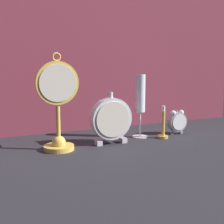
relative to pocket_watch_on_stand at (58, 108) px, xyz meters
The scene contains 7 objects.
ground_plane 0.26m from the pocket_watch_on_stand, 15.35° to the right, with size 4.00×4.00×0.00m, color #232328.
fabric_backdrop_drape 0.38m from the pocket_watch_on_stand, 52.38° to the left, with size 1.53×0.01×0.62m, color brown.
pocket_watch_on_stand is the anchor object (origin of this frame).
alarm_clock_twin_bell 0.52m from the pocket_watch_on_stand, ahead, with size 0.08×0.03×0.10m.
mantel_clock_silver 0.20m from the pocket_watch_on_stand, ahead, with size 0.15×0.04×0.19m.
champagne_flute 0.34m from the pocket_watch_on_stand, ahead, with size 0.06×0.06×0.25m.
brass_candlestick 0.43m from the pocket_watch_on_stand, ahead, with size 0.04×0.04×0.13m.
Camera 1 is at (-0.47, -0.94, 0.29)m, focal length 50.00 mm.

